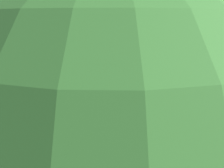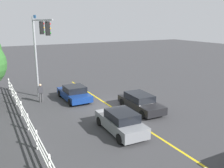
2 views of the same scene
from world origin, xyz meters
The scene contains 8 objects.
ground_plane centered at (0.00, 0.00, 0.00)m, with size 120.00×120.00×0.00m, color #38383A.
lane_center_stripe centered at (-4.00, 0.00, 0.00)m, with size 28.00×0.16×0.01m, color gold.
signal_assembly centered at (3.87, 4.77, 5.25)m, with size 6.79×0.38×7.52m.
car_0 centered at (-1.81, -1.74, 0.66)m, with size 4.67×1.97×1.33m.
car_2 centered at (-4.66, 1.71, 0.71)m, with size 4.37×1.93×1.46m.
car_4 centered at (3.24, 2.10, 0.64)m, with size 4.38×2.07×1.34m.
pedestrian centered at (3.96, 4.94, 0.93)m, with size 0.30×0.42×1.69m.
white_rail_fence centered at (-3.00, 6.98, 0.60)m, with size 26.10×0.10×1.15m.
Camera 2 is at (-17.60, 9.15, 7.00)m, focal length 39.77 mm.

